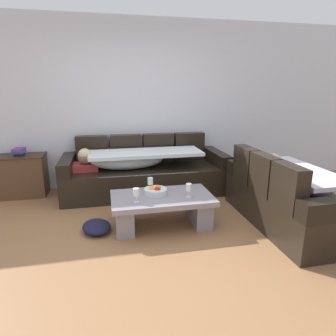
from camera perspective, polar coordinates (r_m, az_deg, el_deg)
name	(u,v)px	position (r m, az deg, el deg)	size (l,w,h in m)	color
ground_plane	(150,243)	(3.24, -3.50, -14.50)	(14.00, 14.00, 0.00)	#956641
back_wall	(130,105)	(4.96, -7.57, 12.18)	(9.00, 0.10, 2.70)	silver
couch_along_wall	(143,172)	(4.63, -4.99, -0.84)	(2.53, 0.92, 0.88)	black
couch_near_window	(289,197)	(3.84, 22.64, -5.34)	(0.92, 1.77, 0.88)	black
coffee_table	(162,207)	(3.52, -1.17, -7.60)	(1.20, 0.68, 0.38)	gray
fruit_bowl	(156,191)	(3.51, -2.45, -4.53)	(0.28, 0.28, 0.10)	silver
wine_glass_near_left	(136,193)	(3.25, -6.30, -4.82)	(0.07, 0.07, 0.17)	silver
wine_glass_near_right	(189,188)	(3.40, 4.11, -3.90)	(0.07, 0.07, 0.17)	silver
wine_glass_far_back	(150,182)	(3.61, -3.50, -2.69)	(0.07, 0.07, 0.17)	silver
side_cabinet	(22,176)	(4.99, -26.78, -1.35)	(0.72, 0.44, 0.64)	#503422
book_stack_on_cabinet	(19,152)	(4.90, -27.24, 2.88)	(0.18, 0.23, 0.11)	black
crumpled_garment	(97,227)	(3.54, -13.85, -11.14)	(0.40, 0.32, 0.12)	#191933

